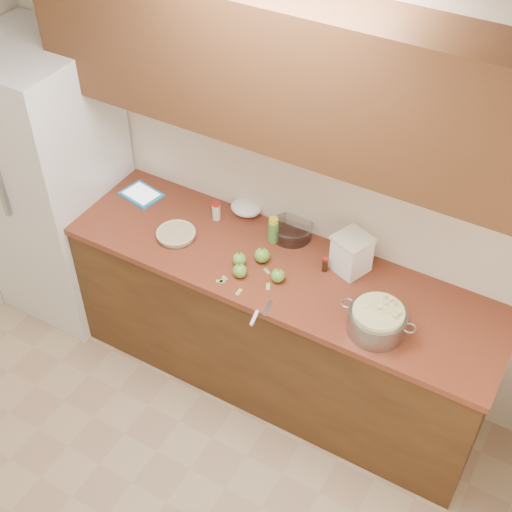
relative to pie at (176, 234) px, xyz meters
The scene contains 24 objects.
room_shell 1.53m from the pie, 70.01° to the right, with size 3.60×3.60×3.60m.
counter_run 0.70m from the pie, ahead, with size 2.64×0.68×0.92m.
upper_cabinets 1.16m from the pie, 24.39° to the left, with size 2.60×0.34×0.70m, color #4F2A18.
fridge 0.93m from the pie, behind, with size 0.70×0.70×1.80m, color silver.
pie is the anchor object (origin of this frame).
colander 1.23m from the pie, ahead, with size 0.38×0.28×0.14m.
flour_canister 0.97m from the pie, 14.57° to the left, with size 0.22×0.22×0.21m.
tablet 0.44m from the pie, 152.62° to the left, with size 0.25×0.21×0.02m.
paring_knife 0.75m from the pie, 23.93° to the right, with size 0.06×0.20×0.02m.
lemon_bottle 0.54m from the pie, 26.41° to the left, with size 0.06×0.06×0.16m.
cinnamon_shaker 0.27m from the pie, 65.55° to the left, with size 0.05×0.05×0.11m.
vanilla_bottle 0.84m from the pie, 11.33° to the left, with size 0.03×0.03×0.09m.
mixing_bowl 0.64m from the pie, 30.44° to the left, with size 0.23×0.23×0.09m.
paper_towel 0.43m from the pie, 58.20° to the left, with size 0.18×0.15×0.08m, color white.
apple_left 0.42m from the pie, ahead, with size 0.07×0.07×0.09m.
apple_center 0.51m from the pie, ahead, with size 0.08×0.08×0.09m.
apple_front 0.47m from the pie, 11.26° to the right, with size 0.07×0.07×0.09m.
apple_extra 0.65m from the pie, ahead, with size 0.07×0.07×0.09m.
peel_a 0.57m from the pie, ahead, with size 0.05×0.02×0.00m, color #8BB558.
peel_b 0.64m from the pie, ahead, with size 0.05×0.02×0.00m, color #8BB558.
peel_c 0.44m from the pie, 23.95° to the right, with size 0.05×0.02×0.00m, color #8BB558.
peel_d 0.44m from the pie, 23.13° to the right, with size 0.04×0.02×0.00m, color #8BB558.
peel_e 0.43m from the pie, 19.65° to the right, with size 0.04×0.01×0.00m, color #8BB558.
peel_f 0.56m from the pie, 20.60° to the right, with size 0.05×0.02×0.00m, color #8BB558.
Camera 1 is at (1.35, -0.94, 3.50)m, focal length 50.00 mm.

